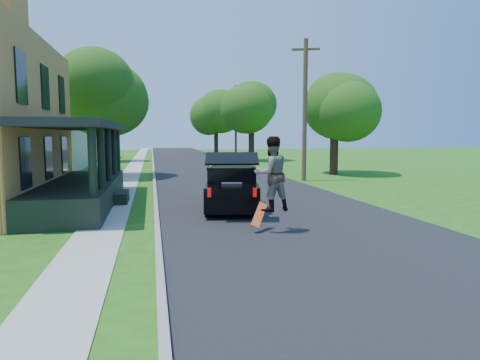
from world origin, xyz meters
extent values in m
plane|color=#235711|center=(0.00, 0.00, 0.00)|extent=(140.00, 140.00, 0.00)
cube|color=black|center=(0.00, 20.00, 0.00)|extent=(8.00, 120.00, 0.02)
cube|color=gray|center=(-4.05, 20.00, 0.00)|extent=(0.15, 120.00, 0.12)
cube|color=gray|center=(-5.60, 20.00, 0.00)|extent=(1.30, 120.00, 0.03)
cube|color=gray|center=(-9.50, 6.00, 0.00)|extent=(6.50, 1.20, 0.03)
cube|color=black|center=(-6.80, 6.00, 0.45)|extent=(2.40, 10.00, 0.90)
cube|color=black|center=(-6.80, 6.00, 3.00)|extent=(2.60, 10.30, 0.25)
cube|color=#B0A79B|center=(-13.50, 24.00, 2.50)|extent=(8.00, 8.00, 5.00)
pyramid|color=black|center=(-13.50, 24.00, 7.20)|extent=(12.78, 12.78, 2.20)
cube|color=#B0A79B|center=(-13.50, 40.00, 2.50)|extent=(8.00, 8.00, 5.00)
pyramid|color=black|center=(-13.50, 40.00, 7.20)|extent=(12.78, 12.78, 2.20)
cube|color=black|center=(-1.40, 3.59, 0.61)|extent=(2.45, 4.40, 0.80)
cube|color=black|center=(-1.38, 3.73, 1.26)|extent=(2.04, 2.82, 0.52)
cube|color=black|center=(-1.38, 3.73, 1.54)|extent=(2.09, 2.91, 0.08)
cube|color=black|center=(-1.76, 1.59, 1.94)|extent=(1.74, 1.13, 0.36)
cube|color=#2F2F34|center=(-1.62, 2.37, 0.90)|extent=(0.75, 0.68, 0.43)
cube|color=silver|center=(-2.06, 3.86, 1.63)|extent=(0.46, 2.26, 0.06)
cube|color=silver|center=(-0.69, 3.61, 1.63)|extent=(0.46, 2.26, 0.06)
cube|color=#990505|center=(-2.45, 1.69, 0.90)|extent=(0.12, 0.08, 0.28)
cube|color=#990505|center=(-1.07, 1.44, 0.90)|extent=(0.12, 0.08, 0.28)
cylinder|color=black|center=(-1.91, 5.08, 0.32)|extent=(0.34, 0.67, 0.64)
cylinder|color=black|center=(-0.41, 4.81, 0.32)|extent=(0.34, 0.67, 0.64)
cylinder|color=black|center=(-2.39, 2.38, 0.32)|extent=(0.34, 0.67, 0.64)
cylinder|color=black|center=(-0.89, 2.11, 0.32)|extent=(0.34, 0.67, 0.64)
imported|color=black|center=(-1.00, -0.15, 1.60)|extent=(1.13, 0.96, 2.03)
cube|color=#AF380F|center=(-1.29, 0.02, 0.47)|extent=(0.62, 0.68, 0.65)
cylinder|color=black|center=(-7.07, 16.64, 1.69)|extent=(0.68, 0.68, 3.38)
sphere|color=#376A1C|center=(-7.07, 16.64, 5.03)|extent=(5.82, 5.82, 4.95)
sphere|color=#376A1C|center=(-6.61, 16.42, 6.13)|extent=(5.04, 5.04, 4.29)
sphere|color=#376A1C|center=(-7.65, 16.94, 5.58)|extent=(5.17, 5.17, 4.40)
cylinder|color=black|center=(-8.81, 33.63, 1.82)|extent=(0.69, 0.69, 3.65)
sphere|color=#376A1C|center=(-8.81, 33.63, 5.42)|extent=(5.86, 5.86, 5.30)
sphere|color=#376A1C|center=(-8.33, 33.35, 6.59)|extent=(5.08, 5.08, 4.59)
sphere|color=#376A1C|center=(-9.41, 34.01, 6.01)|extent=(5.21, 5.21, 4.71)
cylinder|color=black|center=(7.88, 15.73, 1.50)|extent=(0.66, 0.66, 3.00)
sphere|color=#376A1C|center=(7.88, 15.73, 4.56)|extent=(5.56, 5.56, 4.68)
sphere|color=#376A1C|center=(8.33, 15.52, 5.60)|extent=(4.82, 4.82, 4.06)
sphere|color=#376A1C|center=(7.31, 16.01, 5.08)|extent=(4.94, 4.94, 4.16)
cylinder|color=black|center=(6.00, 32.13, 1.68)|extent=(0.60, 0.60, 3.37)
sphere|color=#376A1C|center=(6.00, 32.13, 5.07)|extent=(5.19, 5.19, 5.12)
sphere|color=#376A1C|center=(6.42, 31.80, 6.21)|extent=(4.50, 4.50, 4.43)
sphere|color=#376A1C|center=(5.47, 32.56, 5.64)|extent=(4.61, 4.61, 4.55)
cylinder|color=black|center=(5.00, 50.26, 1.83)|extent=(0.75, 0.75, 3.66)
sphere|color=#376A1C|center=(5.00, 50.26, 5.66)|extent=(7.64, 7.64, 6.01)
sphere|color=#376A1C|center=(5.30, 49.82, 7.00)|extent=(6.62, 6.62, 5.21)
sphere|color=#376A1C|center=(4.64, 50.83, 6.33)|extent=(6.79, 6.79, 5.34)
cylinder|color=#4D3923|center=(4.50, 12.28, 4.04)|extent=(0.33, 0.33, 8.07)
cube|color=#4D3923|center=(4.50, 12.28, 7.48)|extent=(1.53, 0.62, 0.12)
cylinder|color=#4D3923|center=(4.50, 32.90, 3.90)|extent=(0.26, 0.26, 7.81)
cube|color=#4D3923|center=(4.50, 32.90, 7.27)|extent=(1.44, 0.28, 0.11)
camera|label=1|loc=(-4.15, -11.23, 2.64)|focal=32.00mm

